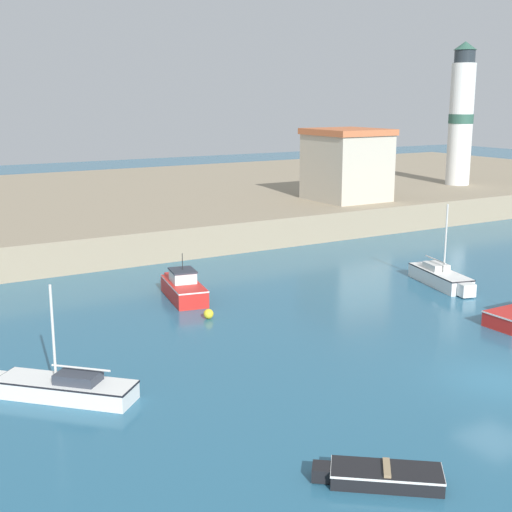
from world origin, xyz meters
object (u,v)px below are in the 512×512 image
Objects in this scene: sailboat_white_0 at (441,277)px; mooring_buoy at (209,314)px; motorboat_red_2 at (183,288)px; harbor_shed_near_wharf at (347,164)px; sailboat_white_3 at (64,387)px; lighthouse at (461,116)px; dinghy_black_4 at (382,475)px.

mooring_buoy is at bearing 175.00° from sailboat_white_0.
motorboat_red_2 is (-13.98, 5.22, 0.10)m from sailboat_white_0.
harbor_shed_near_wharf is at bearing 38.37° from mooring_buoy.
sailboat_white_3 is at bearing -143.11° from harbor_shed_near_wharf.
harbor_shed_near_wharf is (30.78, 23.10, 4.72)m from sailboat_white_3.
sailboat_white_0 is 11.38× the size of mooring_buoy.
mooring_buoy is 43.80m from lighthouse.
motorboat_red_2 reaches higher than mooring_buoy.
mooring_buoy is (8.83, 5.71, -0.17)m from sailboat_white_3.
sailboat_white_0 is 1.62× the size of dinghy_black_4.
motorboat_red_2 reaches higher than dinghy_black_4.
sailboat_white_3 is at bearing -151.08° from lighthouse.
lighthouse is (40.72, 36.30, 8.53)m from dinghy_black_4.
sailboat_white_3 is (-23.29, -4.45, -0.08)m from sailboat_white_0.
lighthouse is at bearing 9.75° from harbor_shed_near_wharf.
sailboat_white_0 is 0.41× the size of lighthouse.
mooring_buoy is at bearing -141.63° from harbor_shed_near_wharf.
sailboat_white_0 is 22.78m from dinghy_black_4.
motorboat_red_2 is at bearing 82.95° from mooring_buoy.
motorboat_red_2 is at bearing -156.65° from lighthouse.
sailboat_white_3 is 0.79× the size of harbor_shed_near_wharf.
lighthouse is (37.96, 20.13, 8.54)m from mooring_buoy.
sailboat_white_0 is 14.92m from motorboat_red_2.
motorboat_red_2 is 20.39m from dinghy_black_4.
motorboat_red_2 is 0.38× the size of lighthouse.
sailboat_white_0 is at bearing 40.87° from dinghy_black_4.
sailboat_white_3 is 1.42× the size of dinghy_black_4.
dinghy_black_4 is at bearing -99.70° from mooring_buoy.
dinghy_black_4 is (6.06, -10.46, -0.17)m from sailboat_white_3.
harbor_shed_near_wharf reaches higher than sailboat_white_0.
sailboat_white_3 is 12.09m from dinghy_black_4.
lighthouse is at bearing 41.72° from dinghy_black_4.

